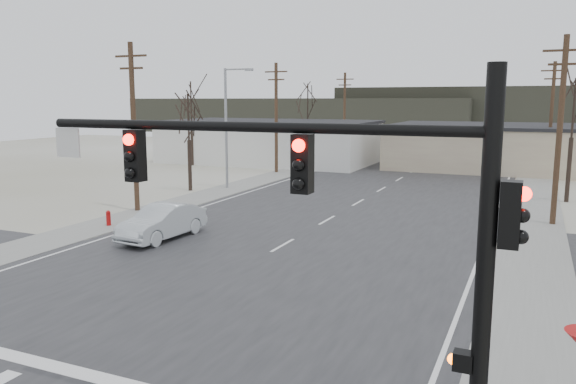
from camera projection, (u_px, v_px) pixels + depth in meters
name	position (u px, v px, depth m)	size (l,w,h in m)	color
ground	(184.00, 303.00, 18.66)	(140.00, 140.00, 0.00)	silver
main_road	(333.00, 217.00, 32.20)	(18.00, 110.00, 0.05)	#262628
cross_road	(184.00, 302.00, 18.66)	(90.00, 10.00, 0.04)	#262628
sidewalk_left	(218.00, 192.00, 40.94)	(3.00, 90.00, 0.06)	gray
sidewalk_right	(534.00, 216.00, 32.49)	(3.00, 90.00, 0.06)	gray
traffic_signal_mast	(364.00, 223.00, 9.16)	(8.95, 0.43, 7.20)	black
fire_hydrant	(108.00, 218.00, 29.87)	(0.24, 0.24, 0.87)	#A50C0C
building_left_far	(270.00, 141.00, 60.78)	(22.30, 12.30, 4.50)	silver
building_right_far	(531.00, 147.00, 54.05)	(26.30, 14.30, 4.30)	#C2B694
upole_left_b	(134.00, 125.00, 33.23)	(2.20, 0.30, 10.00)	#482E21
upole_left_c	(276.00, 116.00, 51.29)	(2.20, 0.30, 10.00)	#482E21
upole_left_d	(344.00, 112.00, 69.34)	(2.20, 0.30, 10.00)	#482E21
upole_right_a	(560.00, 128.00, 29.49)	(2.20, 0.30, 10.00)	#482E21
upole_right_b	(551.00, 117.00, 49.35)	(2.20, 0.30, 10.00)	#482E21
streetlight_main	(228.00, 121.00, 42.00)	(2.40, 0.25, 9.00)	gray
tree_left_near	(188.00, 120.00, 41.05)	(3.30, 3.30, 7.35)	#32251F
tree_right_mid	(574.00, 112.00, 36.20)	(3.74, 3.74, 8.33)	#32251F
tree_left_far	(308.00, 103.00, 64.75)	(3.96, 3.96, 8.82)	#32251F
tree_left_mid	(191.00, 104.00, 57.10)	(3.96, 3.96, 8.82)	#32251F
hill_left	(296.00, 116.00, 115.10)	(70.00, 18.00, 7.00)	#333026
hill_center	(566.00, 113.00, 98.63)	(80.00, 18.00, 9.00)	#333026
sedan_crossing	(162.00, 222.00, 27.02)	(1.74, 4.99, 1.65)	silver
car_far_a	(453.00, 158.00, 58.69)	(1.84, 4.53, 1.32)	black
car_far_b	(425.00, 144.00, 76.95)	(1.53, 3.79, 1.29)	black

